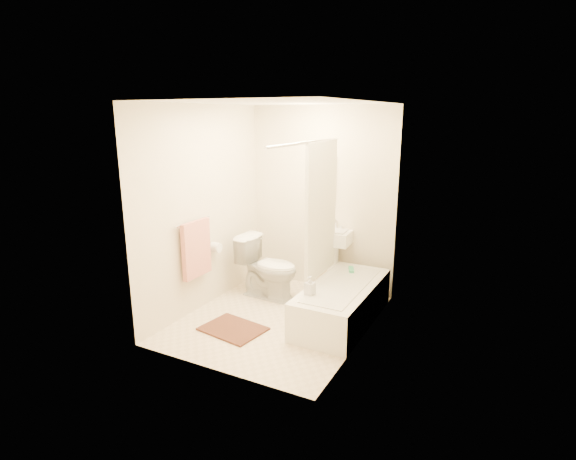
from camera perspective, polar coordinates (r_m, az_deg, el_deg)
The scene contains 17 objects.
floor at distance 5.26m, azimuth -1.28°, elevation -11.22°, with size 2.40×2.40×0.00m, color beige.
ceiling at distance 4.75m, azimuth -1.44°, elevation 15.90°, with size 2.40×2.40×0.00m, color white.
wall_back at distance 5.92m, azimuth 4.24°, elevation 3.91°, with size 2.00×0.02×2.40m, color beige.
wall_left at distance 5.41m, azimuth -10.70°, elevation 2.68°, with size 0.02×2.40×2.40m, color beige.
wall_right at distance 4.48m, azimuth 9.93°, elevation 0.30°, with size 0.02×2.40×2.40m, color beige.
mirror at distance 5.86m, azimuth 4.22°, elevation 6.77°, with size 0.40×0.03×0.55m, color white.
curtain_rod at distance 4.71m, azimuth 2.45°, elevation 11.03°, with size 0.03×0.03×1.70m, color silver.
shower_curtain at distance 5.17m, azimuth 4.23°, elevation 2.59°, with size 0.04×0.80×1.55m, color silver.
towel_bar at distance 5.21m, azimuth -11.98°, elevation 1.06°, with size 0.02×0.02×0.60m, color silver.
towel at distance 5.28m, azimuth -11.55°, elevation -2.36°, with size 0.06×0.45×0.66m, color #CC7266.
toilet_paper at distance 5.58m, azimuth -9.14°, elevation -2.18°, with size 0.12×0.12×0.11m, color white.
toilet at distance 5.73m, azimuth -2.51°, elevation -4.82°, with size 0.44×0.79×0.78m, color white.
sink at distance 5.90m, azimuth 5.65°, elevation -3.65°, with size 0.46×0.37×0.91m, color white, non-canonical shape.
bathtub at distance 5.17m, azimuth 6.91°, elevation -9.18°, with size 0.67×1.53×0.43m, color white, non-canonical shape.
bath_mat at distance 5.05m, azimuth -6.99°, elevation -12.35°, with size 0.65×0.49×0.02m, color #4E2D1E.
soap_bottle at distance 4.76m, azimuth 2.80°, elevation -7.09°, with size 0.09×0.10×0.21m, color silver.
scrub_brush at distance 5.53m, azimuth 8.03°, elevation -5.02°, with size 0.06×0.19×0.04m, color #42B57B.
Camera 1 is at (2.28, -4.16, 2.28)m, focal length 28.00 mm.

